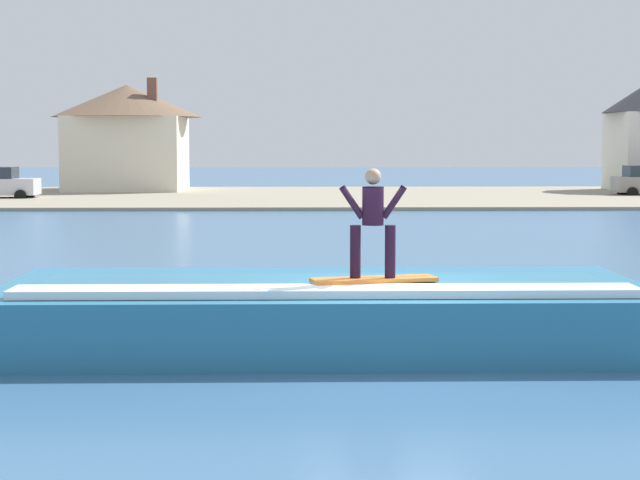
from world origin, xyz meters
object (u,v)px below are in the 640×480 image
(wave_crest, at_px, (323,312))
(house_with_chimney, at_px, (127,133))
(surfboard, at_px, (374,280))
(surfer, at_px, (373,217))
(car_near_shore, at_px, (0,183))

(wave_crest, xyz_separation_m, house_with_chimney, (-11.18, 53.33, 3.33))
(wave_crest, distance_m, house_with_chimney, 54.59)
(surfboard, bearing_deg, house_with_chimney, 102.43)
(surfer, bearing_deg, car_near_shore, 111.50)
(wave_crest, height_order, house_with_chimney, house_with_chimney)
(surfer, bearing_deg, house_with_chimney, 102.39)
(surfer, relative_size, car_near_shore, 0.41)
(surfer, distance_m, house_with_chimney, 55.47)
(wave_crest, xyz_separation_m, surfboard, (0.74, -0.78, 0.61))
(surfboard, xyz_separation_m, house_with_chimney, (-11.92, 54.11, 2.72))
(surfboard, bearing_deg, car_near_shore, 111.54)
(wave_crest, height_order, car_near_shore, car_near_shore)
(surfboard, bearing_deg, surfer, -122.37)
(house_with_chimney, bearing_deg, surfer, -77.61)
(surfboard, height_order, surfer, surfer)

